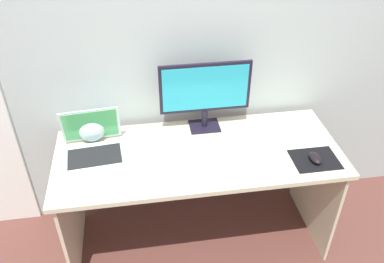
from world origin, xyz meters
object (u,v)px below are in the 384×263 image
Objects in this scene: fishbowl at (92,128)px; laptop at (93,146)px; monitor at (205,92)px; mouse at (315,158)px; keyboard_external at (209,172)px.

laptop is at bearing -84.80° from fishbowl.
monitor reaches higher than mouse.
mouse reaches higher than keyboard_external.
mouse is at bearing -37.08° from monitor.
mouse is (1.18, -0.26, -0.03)m from laptop.
keyboard_external is at bearing -23.88° from laptop.
fishbowl is at bearing 158.98° from mouse.
monitor is at bearing 139.90° from mouse.
monitor reaches higher than fishbowl.
keyboard_external is (0.60, -0.26, -0.04)m from laptop.
laptop is 0.14m from fishbowl.
monitor is 0.71m from mouse.
fishbowl is 1.26m from mouse.
monitor is 1.53× the size of laptop.
laptop reaches higher than mouse.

